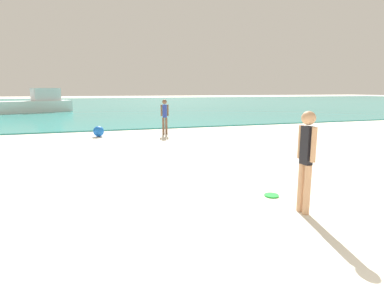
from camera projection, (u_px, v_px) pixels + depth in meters
The scene contains 6 objects.
water at pixel (102, 104), 42.74m from camera, with size 160.00×60.00×0.06m, color teal.
person_standing at pixel (306, 156), 4.68m from camera, with size 0.21×0.37×1.59m.
frisbee at pixel (272, 195), 5.59m from camera, with size 0.26×0.26×0.03m, color green.
person_distant at pixel (165, 115), 13.17m from camera, with size 0.34×0.20×1.50m.
boat_near at pixel (36, 104), 25.89m from camera, with size 6.08×4.15×1.98m.
beach_ball at pixel (99, 131), 12.67m from camera, with size 0.44×0.44×0.44m, color blue.
Camera 1 is at (-1.51, -0.69, 1.90)m, focal length 28.88 mm.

